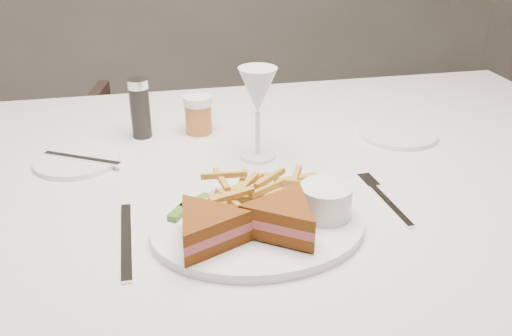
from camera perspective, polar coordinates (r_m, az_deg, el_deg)
name	(u,v)px	position (r m, az deg, el deg)	size (l,w,h in m)	color
chair_far	(172,168)	(2.06, -8.45, -0.04)	(0.61, 0.57, 0.63)	#45312A
table_setting	(250,181)	(0.93, -0.59, -1.29)	(0.80, 0.59, 0.18)	white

